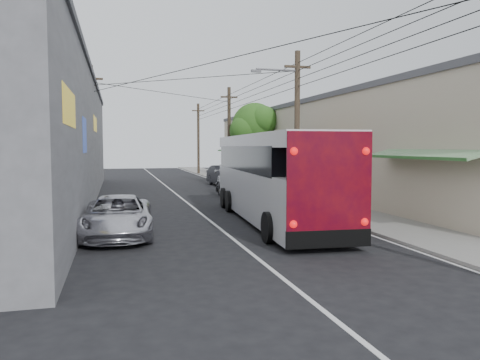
{
  "coord_description": "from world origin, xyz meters",
  "views": [
    {
      "loc": [
        -3.78,
        -9.57,
        3.14
      ],
      "look_at": [
        0.92,
        8.27,
        1.83
      ],
      "focal_mm": 35.0,
      "sensor_mm": 36.0,
      "label": 1
    }
  ],
  "objects_px": {
    "jeepney": "(117,216)",
    "parked_suv": "(245,184)",
    "pedestrian_near": "(299,191)",
    "pedestrian_far": "(304,191)",
    "coach_bus": "(272,177)",
    "parked_car_mid": "(246,184)",
    "parked_car_far": "(225,176)"
  },
  "relations": [
    {
      "from": "jeepney",
      "to": "parked_suv",
      "type": "relative_size",
      "value": 0.88
    },
    {
      "from": "pedestrian_near",
      "to": "pedestrian_far",
      "type": "relative_size",
      "value": 1.02
    },
    {
      "from": "coach_bus",
      "to": "pedestrian_far",
      "type": "xyz_separation_m",
      "value": [
        2.98,
        3.7,
        -1.05
      ]
    },
    {
      "from": "parked_suv",
      "to": "parked_car_mid",
      "type": "bearing_deg",
      "value": 66.26
    },
    {
      "from": "parked_car_mid",
      "to": "pedestrian_far",
      "type": "bearing_deg",
      "value": -84.21
    },
    {
      "from": "pedestrian_far",
      "to": "jeepney",
      "type": "bearing_deg",
      "value": 29.42
    },
    {
      "from": "jeepney",
      "to": "parked_suv",
      "type": "height_order",
      "value": "parked_suv"
    },
    {
      "from": "coach_bus",
      "to": "parked_suv",
      "type": "bearing_deg",
      "value": 85.65
    },
    {
      "from": "parked_car_far",
      "to": "pedestrian_far",
      "type": "bearing_deg",
      "value": -91.26
    },
    {
      "from": "coach_bus",
      "to": "jeepney",
      "type": "height_order",
      "value": "coach_bus"
    },
    {
      "from": "parked_suv",
      "to": "pedestrian_far",
      "type": "xyz_separation_m",
      "value": [
        1.72,
        -5.2,
        -0.02
      ]
    },
    {
      "from": "parked_car_mid",
      "to": "parked_car_far",
      "type": "bearing_deg",
      "value": 89.02
    },
    {
      "from": "pedestrian_near",
      "to": "pedestrian_far",
      "type": "distance_m",
      "value": 0.36
    },
    {
      "from": "jeepney",
      "to": "parked_suv",
      "type": "distance_m",
      "value": 13.24
    },
    {
      "from": "coach_bus",
      "to": "parked_car_far",
      "type": "distance_m",
      "value": 18.04
    },
    {
      "from": "jeepney",
      "to": "parked_car_mid",
      "type": "height_order",
      "value": "jeepney"
    },
    {
      "from": "parked_car_mid",
      "to": "pedestrian_near",
      "type": "xyz_separation_m",
      "value": [
        0.8,
        -7.45,
        0.2
      ]
    },
    {
      "from": "parked_car_far",
      "to": "pedestrian_far",
      "type": "xyz_separation_m",
      "value": [
        0.92,
        -14.2,
        0.02
      ]
    },
    {
      "from": "pedestrian_far",
      "to": "parked_car_far",
      "type": "bearing_deg",
      "value": -88.0
    },
    {
      "from": "parked_car_mid",
      "to": "pedestrian_far",
      "type": "height_order",
      "value": "pedestrian_far"
    },
    {
      "from": "jeepney",
      "to": "pedestrian_far",
      "type": "distance_m",
      "value": 10.9
    },
    {
      "from": "jeepney",
      "to": "pedestrian_far",
      "type": "relative_size",
      "value": 3.59
    },
    {
      "from": "pedestrian_far",
      "to": "pedestrian_near",
      "type": "bearing_deg",
      "value": -71.46
    },
    {
      "from": "jeepney",
      "to": "parked_suv",
      "type": "bearing_deg",
      "value": 57.48
    },
    {
      "from": "parked_car_far",
      "to": "parked_car_mid",
      "type": "bearing_deg",
      "value": -94.99
    },
    {
      "from": "jeepney",
      "to": "parked_car_far",
      "type": "bearing_deg",
      "value": 69.58
    },
    {
      "from": "parked_car_far",
      "to": "parked_suv",
      "type": "bearing_deg",
      "value": -100.07
    },
    {
      "from": "parked_suv",
      "to": "pedestrian_near",
      "type": "height_order",
      "value": "parked_suv"
    },
    {
      "from": "coach_bus",
      "to": "parked_car_mid",
      "type": "xyz_separation_m",
      "value": [
        2.05,
        11.48,
        -1.23
      ]
    },
    {
      "from": "parked_suv",
      "to": "pedestrian_far",
      "type": "distance_m",
      "value": 5.48
    },
    {
      "from": "jeepney",
      "to": "pedestrian_near",
      "type": "xyz_separation_m",
      "value": [
        9.2,
        5.97,
        0.14
      ]
    },
    {
      "from": "coach_bus",
      "to": "jeepney",
      "type": "relative_size",
      "value": 2.48
    }
  ]
}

